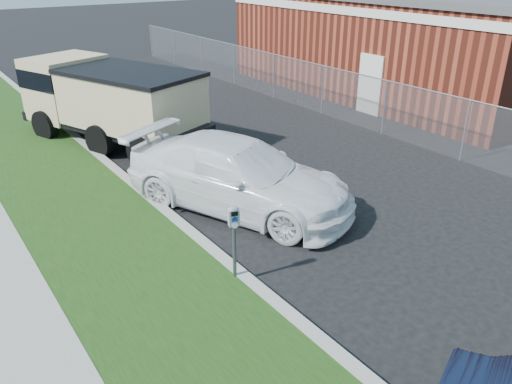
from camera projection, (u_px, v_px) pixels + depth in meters
ground at (336, 234)px, 10.77m from camera, size 120.00×120.00×0.00m
streetside at (43, 274)px, 9.27m from camera, size 6.12×50.00×0.15m
chainlink_fence at (323, 81)px, 18.54m from camera, size 0.06×30.06×30.00m
brick_building at (409, 39)px, 22.08m from camera, size 9.20×14.20×4.17m
parking_meter at (234, 227)px, 8.68m from camera, size 0.22×0.18×1.42m
white_wagon at (235, 174)px, 11.67m from camera, size 4.35×6.03×1.62m
dump_truck at (107, 98)px, 15.64m from camera, size 4.39×6.77×2.50m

